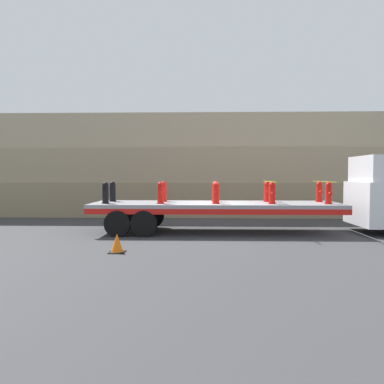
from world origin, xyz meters
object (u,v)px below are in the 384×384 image
at_px(fire_hydrant_black_near_0, 105,193).
at_px(fire_hydrant_red_near_2, 216,193).
at_px(fire_hydrant_red_far_3, 267,192).
at_px(fire_hydrant_red_far_4, 319,192).
at_px(fire_hydrant_red_far_1, 164,192).
at_px(fire_hydrant_red_far_2, 215,192).
at_px(fire_hydrant_black_far_0, 113,192).
at_px(fire_hydrant_red_near_4, 329,193).
at_px(flatbed_trailer, 197,208).
at_px(traffic_cone, 117,243).
at_px(fire_hydrant_red_near_3, 272,193).
at_px(fire_hydrant_red_near_1, 160,193).

height_order(fire_hydrant_black_near_0, fire_hydrant_red_near_2, same).
relative_size(fire_hydrant_red_far_3, fire_hydrant_red_far_4, 1.00).
bearing_deg(fire_hydrant_red_far_4, fire_hydrant_red_far_1, 180.00).
bearing_deg(fire_hydrant_red_far_2, fire_hydrant_black_far_0, 180.00).
distance_m(fire_hydrant_red_near_4, fire_hydrant_red_far_4, 1.11).
bearing_deg(fire_hydrant_red_far_2, fire_hydrant_black_near_0, -165.03).
bearing_deg(fire_hydrant_red_far_3, flatbed_trailer, -168.74).
bearing_deg(fire_hydrant_red_far_1, fire_hydrant_red_near_2, -28.13).
bearing_deg(flatbed_trailer, fire_hydrant_red_far_4, 6.51).
distance_m(fire_hydrant_black_far_0, fire_hydrant_red_far_1, 2.08).
xyz_separation_m(fire_hydrant_red_far_3, traffic_cone, (-5.04, -4.49, -1.28)).
height_order(fire_hydrant_black_near_0, fire_hydrant_red_far_4, same).
relative_size(flatbed_trailer, fire_hydrant_red_near_3, 11.67).
height_order(fire_hydrant_red_near_1, fire_hydrant_red_far_4, same).
xyz_separation_m(fire_hydrant_black_near_0, fire_hydrant_red_far_2, (4.17, 1.11, 0.00)).
distance_m(fire_hydrant_black_far_0, fire_hydrant_red_far_3, 6.25).
bearing_deg(fire_hydrant_red_far_4, fire_hydrant_black_near_0, -172.39).
bearing_deg(fire_hydrant_red_near_2, fire_hydrant_red_far_4, 14.97).
bearing_deg(fire_hydrant_black_near_0, fire_hydrant_black_far_0, 90.00).
distance_m(fire_hydrant_black_near_0, traffic_cone, 3.81).
distance_m(fire_hydrant_black_far_0, fire_hydrant_red_near_2, 4.31).
height_order(fire_hydrant_red_near_1, fire_hydrant_red_far_1, same).
bearing_deg(fire_hydrant_black_far_0, flatbed_trailer, -9.17).
height_order(fire_hydrant_red_far_1, fire_hydrant_red_near_2, same).
bearing_deg(fire_hydrant_red_near_1, fire_hydrant_red_near_3, 0.00).
relative_size(fire_hydrant_red_near_4, traffic_cone, 1.49).
bearing_deg(fire_hydrant_red_far_3, fire_hydrant_black_far_0, 180.00).
bearing_deg(traffic_cone, fire_hydrant_black_near_0, 109.75).
bearing_deg(fire_hydrant_red_near_2, fire_hydrant_red_far_1, 151.87).
xyz_separation_m(fire_hydrant_red_near_2, traffic_cone, (-2.96, -3.38, -1.28)).
distance_m(flatbed_trailer, fire_hydrant_red_far_1, 1.60).
height_order(fire_hydrant_red_far_1, fire_hydrant_red_far_3, same).
distance_m(fire_hydrant_red_near_3, fire_hydrant_red_far_3, 1.11).
xyz_separation_m(fire_hydrant_black_far_0, fire_hydrant_red_near_4, (8.34, -1.11, 0.00)).
xyz_separation_m(fire_hydrant_red_near_1, fire_hydrant_red_near_4, (6.25, 0.00, 0.00)).
relative_size(fire_hydrant_black_near_0, fire_hydrant_red_far_1, 1.00).
bearing_deg(fire_hydrant_red_far_2, fire_hydrant_red_near_1, -151.87).
bearing_deg(fire_hydrant_red_near_4, fire_hydrant_red_near_1, 180.00).
distance_m(fire_hydrant_black_near_0, fire_hydrant_red_near_2, 4.17).
height_order(fire_hydrant_red_near_1, fire_hydrant_red_near_2, same).
distance_m(fire_hydrant_red_near_1, fire_hydrant_red_far_3, 4.31).
bearing_deg(fire_hydrant_black_far_0, fire_hydrant_red_far_1, 0.00).
bearing_deg(fire_hydrant_red_near_2, fire_hydrant_black_far_0, 165.03).
bearing_deg(fire_hydrant_red_near_1, fire_hydrant_red_far_3, 14.97).
bearing_deg(flatbed_trailer, fire_hydrant_red_far_3, 11.26).
bearing_deg(flatbed_trailer, fire_hydrant_red_near_2, -37.91).
xyz_separation_m(fire_hydrant_red_far_2, fire_hydrant_red_near_4, (4.17, -1.11, 0.00)).
distance_m(fire_hydrant_red_far_2, traffic_cone, 5.53).
bearing_deg(fire_hydrant_red_near_1, fire_hydrant_red_near_2, 0.00).
bearing_deg(fire_hydrant_black_far_0, fire_hydrant_red_near_3, -10.11).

